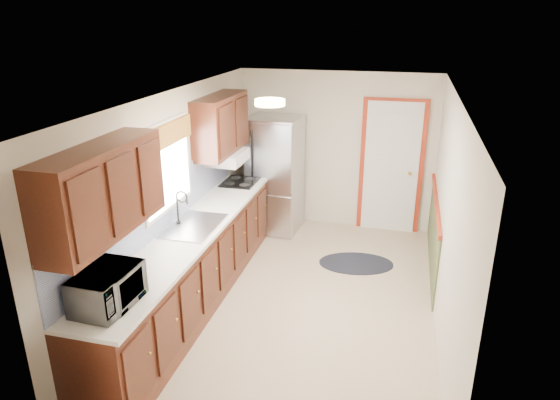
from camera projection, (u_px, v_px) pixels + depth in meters
The scene contains 8 objects.
room_shell at pixel (302, 208), 5.40m from camera, with size 3.20×5.20×2.52m.
kitchen_run at pixel (188, 240), 5.56m from camera, with size 0.63×4.00×2.20m.
back_wall_trim at pixel (400, 181), 7.29m from camera, with size 1.12×2.30×2.08m.
ceiling_fixture at pixel (270, 102), 4.89m from camera, with size 0.30×0.30×0.06m, color #FFD88C.
microwave at pixel (107, 285), 4.00m from camera, with size 0.57×0.32×0.39m, color white.
refrigerator at pixel (275, 175), 7.57m from camera, with size 0.78×0.76×1.77m.
rug at pixel (356, 263), 6.75m from camera, with size 1.00×0.65×0.01m, color black.
cooktop at pixel (240, 182), 7.04m from camera, with size 0.46×0.55×0.02m, color black.
Camera 1 is at (1.02, -4.93, 3.17)m, focal length 32.00 mm.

